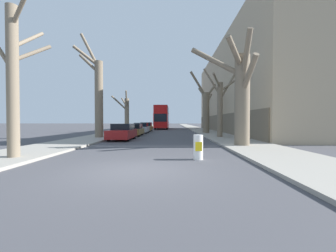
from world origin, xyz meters
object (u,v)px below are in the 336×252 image
object	(u,v)px
street_tree_left_1	(98,94)
parked_car_3	(146,127)
street_tree_right_1	(220,105)
parked_car_2	(141,128)
parked_car_0	(123,132)
traffic_bollard	(198,147)
street_tree_left_2	(126,113)
double_decker_bus	(162,116)
street_tree_right_2	(206,108)
street_tree_left_0	(14,73)
parked_car_1	(134,130)
street_tree_right_0	(241,93)

from	to	relation	value
street_tree_left_1	parked_car_3	bearing A→B (deg)	80.23
street_tree_right_1	parked_car_2	world-z (taller)	street_tree_right_1
parked_car_0	traffic_bollard	xyz separation A→B (m)	(5.29, -9.62, -0.14)
street_tree_left_2	street_tree_right_1	bearing A→B (deg)	-43.18
double_decker_bus	street_tree_left_1	bearing A→B (deg)	-100.01
street_tree_right_1	street_tree_right_2	world-z (taller)	street_tree_right_2
street_tree_left_2	street_tree_right_2	world-z (taller)	street_tree_right_2
street_tree_left_0	parked_car_0	distance (m)	10.46
street_tree_left_2	parked_car_1	distance (m)	7.87
street_tree_left_1	street_tree_left_0	bearing A→B (deg)	-87.98
parked_car_2	parked_car_3	size ratio (longest dim) A/B	1.02
street_tree_left_2	parked_car_1	bearing A→B (deg)	-72.05
double_decker_bus	street_tree_right_1	bearing A→B (deg)	-74.81
street_tree_right_0	street_tree_right_1	size ratio (longest dim) A/B	1.02
street_tree_left_1	parked_car_2	xyz separation A→B (m)	(2.57, 9.49, -3.36)
street_tree_right_0	parked_car_2	bearing A→B (deg)	117.55
double_decker_bus	traffic_bollard	world-z (taller)	double_decker_bus
street_tree_left_0	traffic_bollard	world-z (taller)	street_tree_left_0
street_tree_right_2	traffic_bollard	size ratio (longest dim) A/B	7.64
double_decker_bus	street_tree_right_0	bearing A→B (deg)	-78.76
street_tree_right_2	parked_car_1	xyz separation A→B (m)	(-8.37, -4.41, -2.60)
parked_car_2	street_tree_left_1	bearing A→B (deg)	-105.14
double_decker_bus	parked_car_3	world-z (taller)	double_decker_bus
street_tree_right_1	traffic_bollard	bearing A→B (deg)	-105.81
street_tree_right_1	parked_car_3	size ratio (longest dim) A/B	1.57
street_tree_right_1	street_tree_right_2	size ratio (longest dim) A/B	0.84
street_tree_right_0	double_decker_bus	xyz separation A→B (m)	(-6.38, 32.08, -0.68)
street_tree_left_0	street_tree_right_1	xyz separation A→B (m)	(10.83, 12.10, -0.44)
street_tree_right_2	traffic_bollard	distance (m)	19.83
street_tree_left_1	traffic_bollard	xyz separation A→B (m)	(7.85, -10.99, -3.50)
street_tree_left_0	parked_car_0	xyz separation A→B (m)	(2.17, 9.81, -2.88)
street_tree_left_1	parked_car_1	size ratio (longest dim) A/B	2.16
street_tree_left_2	parked_car_3	distance (m)	4.80
street_tree_left_1	parked_car_0	distance (m)	4.44
street_tree_right_0	parked_car_1	world-z (taller)	street_tree_right_0
street_tree_right_0	parked_car_0	xyz separation A→B (m)	(-8.33, 5.11, -2.59)
street_tree_right_1	parked_car_2	bearing A→B (deg)	135.27
double_decker_bus	parked_car_1	xyz separation A→B (m)	(-1.95, -21.59, -1.94)
street_tree_right_2	street_tree_right_0	bearing A→B (deg)	-90.14
street_tree_left_2	street_tree_left_1	bearing A→B (deg)	-91.16
parked_car_1	parked_car_2	distance (m)	5.48
street_tree_left_1	double_decker_bus	size ratio (longest dim) A/B	0.84
street_tree_right_0	parked_car_0	size ratio (longest dim) A/B	1.54
parked_car_1	street_tree_left_2	bearing A→B (deg)	107.95
street_tree_left_0	street_tree_left_1	bearing A→B (deg)	92.02
street_tree_left_2	parked_car_3	world-z (taller)	street_tree_left_2
street_tree_left_2	parked_car_3	xyz separation A→B (m)	(2.34, 3.67, -2.03)
street_tree_right_2	street_tree_left_2	bearing A→B (deg)	165.27
street_tree_left_0	street_tree_left_1	distance (m)	11.20
double_decker_bus	parked_car_3	xyz separation A→B (m)	(-1.95, -10.70, -1.90)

